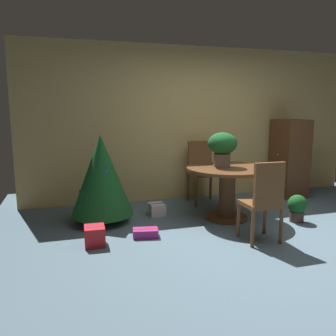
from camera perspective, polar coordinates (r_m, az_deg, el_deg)
ground_plane at (r=4.40m, az=15.27°, el=-11.29°), size 6.60×6.60×0.00m
back_wall_panel at (r=6.09m, az=4.86°, el=7.31°), size 6.00×0.10×2.60m
round_dining_table at (r=4.94m, az=9.81°, el=-2.51°), size 1.16×1.16×0.75m
flower_vase at (r=4.89m, az=9.01°, el=3.62°), size 0.41×0.41×0.49m
wooden_chair_far at (r=5.78m, az=5.67°, el=-0.01°), size 0.47×0.44×1.03m
wooden_chair_near at (r=4.14m, az=15.59°, el=-4.87°), size 0.41×0.39×0.97m
holiday_tree at (r=4.77m, az=-10.97°, el=-1.16°), size 0.85×0.85×1.22m
gift_box_purple at (r=4.31m, az=-3.74°, el=-10.68°), size 0.33×0.23×0.10m
gift_box_cream at (r=5.13m, az=-1.87°, el=-6.85°), size 0.22×0.27×0.18m
gift_box_red at (r=4.12m, az=-12.05°, el=-10.95°), size 0.24×0.25×0.23m
wooden_cabinet at (r=6.55m, az=19.47°, el=1.57°), size 0.49×0.60×1.37m
potted_plant at (r=5.13m, az=20.63°, el=-6.06°), size 0.26×0.26×0.38m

